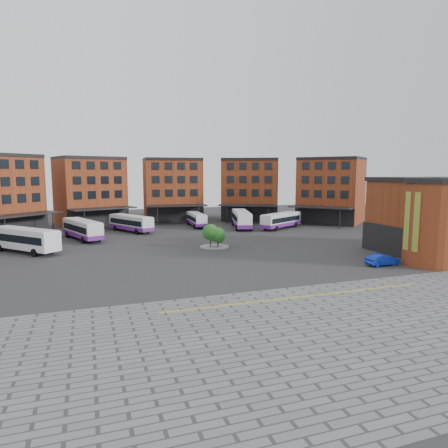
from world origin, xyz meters
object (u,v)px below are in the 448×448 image
object	(u,v)px
tree_island	(215,235)
bus_c	(131,223)
bus_b	(82,229)
bus_e	(241,219)
bus_f	(281,220)
bus_a	(24,238)
bus_d	(196,219)
blue_car	(383,260)

from	to	relation	value
tree_island	bus_c	xyz separation A→B (m)	(-10.13, 20.82, -0.25)
tree_island	bus_b	world-z (taller)	tree_island
bus_e	bus_f	distance (m)	7.99
tree_island	bus_a	size ratio (longest dim) A/B	0.41
tree_island	bus_a	distance (m)	27.06
bus_d	bus_e	bearing A→B (deg)	-31.38
tree_island	bus_e	xyz separation A→B (m)	(11.76, 18.83, -0.07)
bus_b	bus_d	distance (m)	24.58
bus_b	tree_island	bearing A→B (deg)	-57.92
bus_a	bus_c	distance (m)	22.42
bus_b	bus_c	xyz separation A→B (m)	(8.70, 6.44, -0.10)
tree_island	blue_car	xyz separation A→B (m)	(15.88, -17.59, -1.25)
bus_d	bus_b	bearing A→B (deg)	-154.15
bus_e	bus_b	bearing A→B (deg)	-156.62
bus_c	bus_d	world-z (taller)	bus_c
bus_c	bus_f	world-z (taller)	bus_f
bus_c	blue_car	world-z (taller)	bus_c
bus_a	tree_island	bearing A→B (deg)	-53.66
blue_car	bus_f	bearing A→B (deg)	-5.02
tree_island	bus_c	bearing A→B (deg)	115.94
bus_a	bus_d	bearing A→B (deg)	-10.16
bus_c	bus_e	bearing A→B (deg)	-33.46
bus_e	bus_d	bearing A→B (deg)	161.42
bus_b	blue_car	world-z (taller)	bus_b
bus_a	bus_e	bearing A→B (deg)	-22.72
tree_island	bus_d	world-z (taller)	tree_island
bus_a	bus_d	xyz separation A→B (m)	(30.19, 18.70, -0.50)
bus_f	bus_c	bearing A→B (deg)	-130.94
blue_car	bus_e	bearing A→B (deg)	6.78
tree_island	bus_a	xyz separation A→B (m)	(-26.49, 5.50, 0.08)
bus_d	blue_car	distance (m)	43.54
tree_island	bus_f	size ratio (longest dim) A/B	0.40
blue_car	bus_c	bearing A→B (deg)	34.42
tree_island	bus_d	bearing A→B (deg)	81.31
bus_e	bus_f	xyz separation A→B (m)	(7.20, -3.46, -0.18)
bus_a	bus_e	xyz separation A→B (m)	(38.25, 13.33, -0.14)
bus_e	blue_car	world-z (taller)	bus_e
bus_b	bus_a	bearing A→B (deg)	-151.30
bus_a	bus_e	world-z (taller)	bus_e
tree_island	bus_e	size ratio (longest dim) A/B	0.35
tree_island	bus_a	bearing A→B (deg)	168.27
bus_f	blue_car	xyz separation A→B (m)	(-3.09, -32.96, -1.01)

